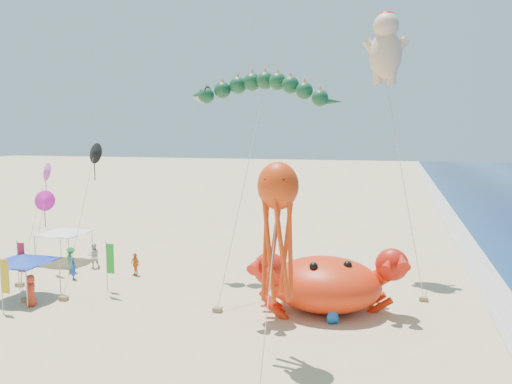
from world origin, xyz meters
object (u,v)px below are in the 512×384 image
at_px(crab_inflatable, 325,282).
at_px(canopy_white, 64,231).
at_px(octopus_kite, 278,221).
at_px(canopy_blue, 23,259).
at_px(cherub_kite, 386,46).
at_px(dragon_kite, 260,94).

height_order(crab_inflatable, canopy_white, crab_inflatable).
relative_size(octopus_kite, canopy_white, 2.47).
bearing_deg(crab_inflatable, canopy_blue, -170.96).
xyz_separation_m(crab_inflatable, canopy_blue, (-17.71, -2.82, 0.80)).
bearing_deg(cherub_kite, canopy_white, -171.18).
distance_m(cherub_kite, canopy_white, 27.30).
bearing_deg(cherub_kite, crab_inflatable, -106.72).
bearing_deg(canopy_blue, crab_inflatable, 9.04).
relative_size(crab_inflatable, octopus_kite, 0.98).
distance_m(dragon_kite, canopy_white, 18.71).
bearing_deg(dragon_kite, cherub_kite, 28.93).
distance_m(canopy_blue, canopy_white, 8.64).
bearing_deg(crab_inflatable, cherub_kite, 73.28).
relative_size(crab_inflatable, canopy_blue, 2.46).
xyz_separation_m(octopus_kite, canopy_white, (-19.69, 11.68, -3.72)).
xyz_separation_m(crab_inflatable, octopus_kite, (-1.18, -6.46, 4.52)).
xyz_separation_m(crab_inflatable, dragon_kite, (-5.06, 4.60, 10.78)).
xyz_separation_m(dragon_kite, cherub_kite, (7.73, 4.27, 3.36)).
bearing_deg(canopy_white, dragon_kite, -2.23).
bearing_deg(cherub_kite, octopus_kite, -104.08).
xyz_separation_m(dragon_kite, octopus_kite, (3.88, -11.07, -6.26)).
distance_m(cherub_kite, octopus_kite, 18.51).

